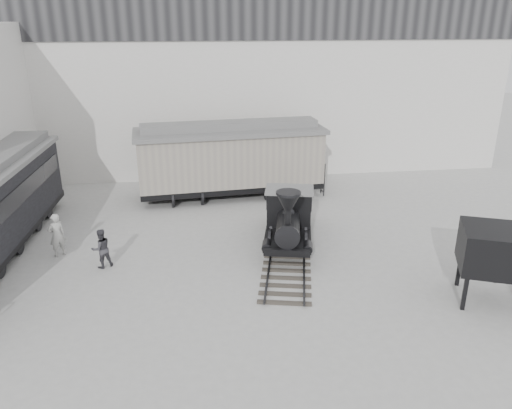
{
  "coord_description": "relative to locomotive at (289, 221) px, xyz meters",
  "views": [
    {
      "loc": [
        -2.31,
        -15.24,
        9.33
      ],
      "look_at": [
        0.18,
        3.86,
        2.0
      ],
      "focal_mm": 35.0,
      "sensor_mm": 36.0,
      "label": 1
    }
  ],
  "objects": [
    {
      "name": "coal_hopper",
      "position": [
        6.15,
        -5.36,
        0.62
      ],
      "size": [
        3.04,
        2.8,
        2.69
      ],
      "rotation": [
        0.0,
        0.0,
        -0.39
      ],
      "color": "black",
      "rests_on": "ground"
    },
    {
      "name": "north_wall",
      "position": [
        -1.6,
        10.96,
        4.42
      ],
      "size": [
        34.0,
        2.51,
        11.0
      ],
      "color": "silver",
      "rests_on": "ground"
    },
    {
      "name": "visitor_b",
      "position": [
        -7.64,
        -1.06,
        -0.33
      ],
      "size": [
        0.98,
        0.91,
        1.61
      ],
      "primitive_type": "imported",
      "rotation": [
        0.0,
        0.0,
        3.63
      ],
      "color": "#37363C",
      "rests_on": "ground"
    },
    {
      "name": "ground",
      "position": [
        -1.6,
        -4.02,
        -1.13
      ],
      "size": [
        90.0,
        90.0,
        0.0
      ],
      "primitive_type": "plane",
      "color": "#9E9E9B"
    },
    {
      "name": "locomotive",
      "position": [
        0.0,
        0.0,
        0.0
      ],
      "size": [
        3.71,
        8.89,
        3.07
      ],
      "rotation": [
        0.0,
        0.0,
        -0.22
      ],
      "color": "#34302A",
      "rests_on": "ground"
    },
    {
      "name": "visitor_a",
      "position": [
        -9.59,
        0.2,
        -0.21
      ],
      "size": [
        0.81,
        0.76,
        1.85
      ],
      "primitive_type": "imported",
      "rotation": [
        0.0,
        0.0,
        3.78
      ],
      "color": "#B5B5B0",
      "rests_on": "ground"
    },
    {
      "name": "boxcar",
      "position": [
        -1.93,
        6.61,
        1.02
      ],
      "size": [
        10.27,
        3.98,
        4.11
      ],
      "rotation": [
        0.0,
        0.0,
        0.09
      ],
      "color": "black",
      "rests_on": "ground"
    }
  ]
}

